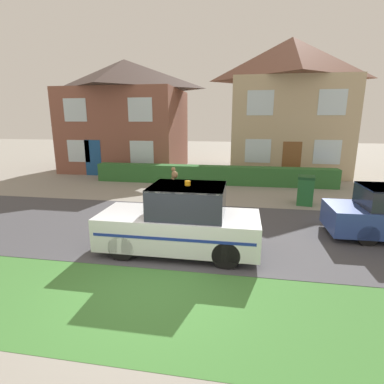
{
  "coord_description": "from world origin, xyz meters",
  "views": [
    {
      "loc": [
        1.57,
        -5.23,
        3.3
      ],
      "look_at": [
        0.04,
        3.84,
        1.05
      ],
      "focal_mm": 28.0,
      "sensor_mm": 36.0,
      "label": 1
    }
  ],
  "objects_px": {
    "police_car": "(181,222)",
    "house_left": "(127,115)",
    "house_right": "(288,106)",
    "cat": "(174,174)",
    "wheelie_bin": "(305,190)"
  },
  "relations": [
    {
      "from": "police_car",
      "to": "house_left",
      "type": "bearing_deg",
      "value": -63.52
    },
    {
      "from": "house_left",
      "to": "police_car",
      "type": "bearing_deg",
      "value": -63.51
    },
    {
      "from": "house_left",
      "to": "house_right",
      "type": "relative_size",
      "value": 0.94
    },
    {
      "from": "cat",
      "to": "wheelie_bin",
      "type": "bearing_deg",
      "value": -73.4
    },
    {
      "from": "police_car",
      "to": "house_left",
      "type": "height_order",
      "value": "house_left"
    },
    {
      "from": "cat",
      "to": "house_right",
      "type": "height_order",
      "value": "house_right"
    },
    {
      "from": "police_car",
      "to": "house_left",
      "type": "distance_m",
      "value": 14.24
    },
    {
      "from": "police_car",
      "to": "wheelie_bin",
      "type": "distance_m",
      "value": 6.44
    },
    {
      "from": "police_car",
      "to": "house_right",
      "type": "distance_m",
      "value": 14.01
    },
    {
      "from": "police_car",
      "to": "house_right",
      "type": "bearing_deg",
      "value": -107.57
    },
    {
      "from": "wheelie_bin",
      "to": "cat",
      "type": "bearing_deg",
      "value": -120.84
    },
    {
      "from": "cat",
      "to": "house_right",
      "type": "relative_size",
      "value": 0.04
    },
    {
      "from": "police_car",
      "to": "wheelie_bin",
      "type": "height_order",
      "value": "police_car"
    },
    {
      "from": "cat",
      "to": "wheelie_bin",
      "type": "relative_size",
      "value": 0.29
    },
    {
      "from": "police_car",
      "to": "cat",
      "type": "bearing_deg",
      "value": -50.22
    }
  ]
}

